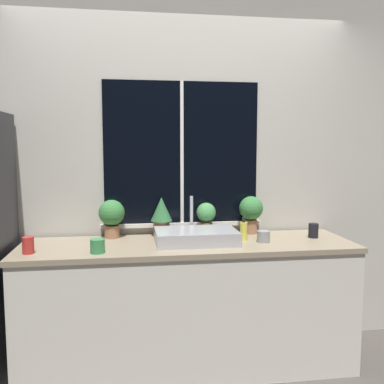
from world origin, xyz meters
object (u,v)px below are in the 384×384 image
Objects in this scene: mug_red at (28,245)px; potted_plant_far_right at (251,211)px; sink at (196,236)px; mug_grey at (263,236)px; potted_plant_far_left at (112,215)px; mug_black at (313,231)px; potted_plant_center_left at (161,215)px; soap_bottle at (244,231)px; potted_plant_center_right at (206,216)px; mug_green at (98,246)px.

potted_plant_far_right is at bearing 14.32° from mug_red.
mug_grey is (0.46, -0.05, -0.01)m from sink.
mug_black is at bearing -8.17° from potted_plant_far_left.
sink is 6.25× the size of mug_grey.
potted_plant_far_left is at bearing 171.83° from mug_black.
mug_grey is (-0.40, -0.09, -0.01)m from mug_black.
sink is at bearing 7.67° from mug_red.
sink is at bearing -48.67° from potted_plant_center_left.
soap_bottle is (0.56, -0.22, -0.09)m from potted_plant_center_left.
potted_plant_center_left reaches higher than potted_plant_center_right.
mug_red is at bearing -174.60° from mug_black.
potted_plant_center_left is 1.19× the size of potted_plant_center_right.
potted_plant_far_right reaches higher than mug_green.
mug_green is at bearing -99.36° from potted_plant_far_left.
mug_grey is (1.11, 0.14, -0.00)m from mug_green.
mug_black is (0.75, -0.21, -0.09)m from potted_plant_center_right.
potted_plant_far_right is at bearing 61.88° from soap_bottle.
potted_plant_center_right is at bearing 64.85° from sink.
potted_plant_far_right is at bearing 21.49° from mug_green.
potted_plant_center_right is at bearing 139.61° from mug_grey.
mug_black is 0.41m from mug_grey.
soap_bottle is 1.86× the size of mug_grey.
potted_plant_far_left is at bearing 156.82° from sink.
potted_plant_far_right is at bearing 28.16° from sink.
potted_plant_far_right is 1.58m from mug_red.
potted_plant_far_right is at bearing 0.00° from potted_plant_center_right.
mug_red reaches higher than mug_green.
mug_black is at bearing 5.40° from mug_red.
soap_bottle is 1.57× the size of mug_red.
potted_plant_far_left is 1.03m from potted_plant_far_right.
potted_plant_far_right is (0.68, 0.00, 0.01)m from potted_plant_center_left.
potted_plant_far_left is 0.36m from potted_plant_center_left.
mug_grey is at bearing 3.51° from mug_red.
potted_plant_center_right is 1.47× the size of soap_bottle.
soap_bottle is 1.58× the size of mug_black.
sink is 2.00× the size of potted_plant_far_left.
potted_plant_far_left reaches higher than mug_grey.
potted_plant_center_left reaches higher than mug_grey.
mug_green is at bearing -167.57° from soap_bottle.
mug_grey is (0.35, -0.30, -0.10)m from potted_plant_center_right.
sink reaches higher than soap_bottle.
potted_plant_center_left is at bearing 180.00° from potted_plant_center_right.
mug_red is (-1.07, -0.14, 0.01)m from sink.
mug_red is at bearing -176.49° from mug_grey.
mug_grey is at bearing -167.54° from mug_black.
sink is 0.35m from potted_plant_center_left.
soap_bottle reaches higher than mug_black.
mug_red is 1.53m from mug_grey.
mug_grey is at bearing 7.16° from mug_green.
potted_plant_center_right is 1.25m from mug_red.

